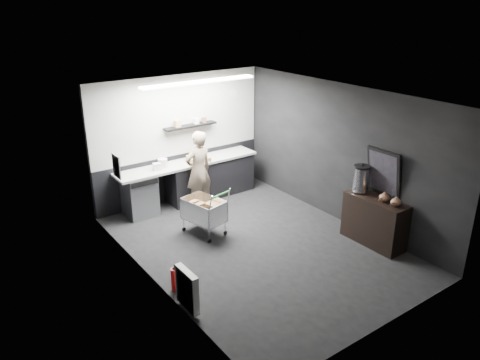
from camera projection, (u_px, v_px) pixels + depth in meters
floor at (257, 245)px, 8.42m from camera, size 5.50×5.50×0.00m
ceiling at (259, 96)px, 7.43m from camera, size 5.50×5.50×0.00m
wall_back at (180, 138)px, 10.01m from camera, size 5.50×0.00×5.50m
wall_front at (393, 239)px, 5.85m from camera, size 5.50×0.00×5.50m
wall_left at (150, 204)px, 6.84m from camera, size 0.00×5.50×5.50m
wall_right at (340, 154)px, 9.01m from camera, size 0.00×5.50×5.50m
kitchen_wall_panel at (179, 115)px, 9.81m from camera, size 3.95×0.02×1.70m
dado_panel at (182, 175)px, 10.30m from camera, size 3.95×0.02×1.00m
floating_shelf at (190, 126)px, 9.92m from camera, size 1.20×0.22×0.04m
wall_clock at (234, 94)px, 10.45m from camera, size 0.20×0.03×0.20m
poster at (116, 166)px, 7.76m from camera, size 0.02×0.30×0.40m
poster_red_band at (116, 162)px, 7.74m from camera, size 0.02×0.22×0.10m
radiator at (187, 289)px, 6.56m from camera, size 0.10×0.50×0.60m
ceiling_strip at (199, 82)px, 8.84m from camera, size 2.40×0.20×0.04m
prep_counter at (194, 180)px, 10.16m from camera, size 3.20×0.61×0.90m
person at (198, 171)px, 9.59m from camera, size 0.65×0.45×1.69m
shopping_cart at (204, 212)px, 8.71m from camera, size 0.67×0.95×0.93m
sideboard at (374, 214)px, 8.34m from camera, size 0.50×1.16×1.74m
fire_extinguisher at (175, 278)px, 7.06m from camera, size 0.13×0.13×0.44m
cardboard_box at (199, 159)px, 9.99m from camera, size 0.55×0.47×0.09m
pink_tub at (163, 163)px, 9.57m from camera, size 0.19×0.19×0.19m
white_container at (157, 167)px, 9.46m from camera, size 0.18×0.15×0.14m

